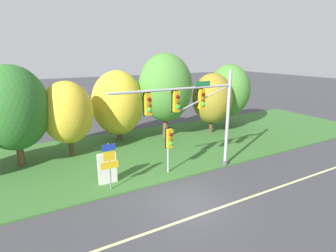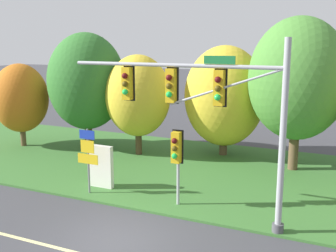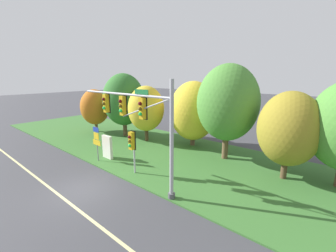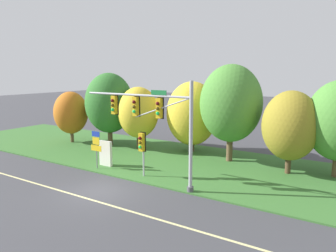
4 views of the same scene
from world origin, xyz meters
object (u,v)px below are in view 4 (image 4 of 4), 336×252
route_sign_post (96,145)px  tree_behind_signpost (138,112)px  tree_nearest_road (71,113)px  tree_left_of_mast (109,103)px  traffic_signal_mast (154,117)px  tree_tall_centre (231,104)px  tree_mid_verge (192,114)px  info_kiosk (106,153)px  tree_right_far (290,126)px  pedestrian_signal_near_kerb (142,145)px

route_sign_post → tree_behind_signpost: (-1.11, 6.46, 1.61)m
tree_nearest_road → tree_left_of_mast: size_ratio=0.73×
traffic_signal_mast → route_sign_post: size_ratio=2.93×
traffic_signal_mast → tree_tall_centre: (1.93, 7.62, 0.29)m
tree_mid_verge → route_sign_post: bearing=-111.7°
route_sign_post → tree_left_of_mast: bearing=125.3°
route_sign_post → tree_tall_centre: 10.70m
traffic_signal_mast → info_kiosk: bearing=166.5°
tree_left_of_mast → tree_right_far: bearing=0.2°
tree_left_of_mast → tree_tall_centre: 11.93m
tree_tall_centre → tree_mid_verge: bearing=163.4°
tree_behind_signpost → tree_mid_verge: tree_mid_verge is taller
traffic_signal_mast → tree_mid_verge: bearing=103.6°
pedestrian_signal_near_kerb → tree_behind_signpost: bearing=129.4°
pedestrian_signal_near_kerb → route_sign_post: pedestrian_signal_near_kerb is taller
tree_tall_centre → tree_behind_signpost: bearing=-175.1°
pedestrian_signal_near_kerb → tree_behind_signpost: (-5.09, 6.19, 1.17)m
tree_behind_signpost → info_kiosk: (1.19, -5.59, -2.43)m
tree_behind_signpost → tree_mid_verge: 4.86m
tree_nearest_road → tree_behind_signpost: size_ratio=0.89×
tree_tall_centre → route_sign_post: bearing=-135.8°
tree_behind_signpost → route_sign_post: bearing=-80.2°
traffic_signal_mast → tree_nearest_road: size_ratio=1.62×
tree_behind_signpost → tree_mid_verge: bearing=23.6°
tree_nearest_road → tree_right_far: bearing=3.3°
tree_mid_verge → tree_right_far: (8.76, -2.02, -0.00)m
route_sign_post → info_kiosk: size_ratio=1.48×
pedestrian_signal_near_kerb → tree_nearest_road: 13.53m
tree_nearest_road → route_sign_post: bearing=-31.1°
pedestrian_signal_near_kerb → tree_right_far: size_ratio=0.53×
pedestrian_signal_near_kerb → info_kiosk: 4.15m
tree_nearest_road → tree_left_of_mast: tree_left_of_mast is taller
route_sign_post → traffic_signal_mast: bearing=-4.4°
tree_tall_centre → traffic_signal_mast: bearing=-104.2°
pedestrian_signal_near_kerb → tree_mid_verge: 8.25m
tree_left_of_mast → tree_behind_signpost: size_ratio=1.22×
tree_left_of_mast → route_sign_post: bearing=-54.7°
tree_tall_centre → pedestrian_signal_near_kerb: bearing=-116.4°
pedestrian_signal_near_kerb → tree_left_of_mast: 10.55m
tree_left_of_mast → tree_tall_centre: (11.89, 0.88, 0.52)m
tree_right_far → pedestrian_signal_near_kerb: bearing=-143.0°
tree_left_of_mast → tree_mid_verge: (7.82, 2.10, -0.69)m
tree_right_far → tree_mid_verge: bearing=167.0°
tree_tall_centre → tree_right_far: (4.69, -0.81, -1.21)m
tree_left_of_mast → tree_tall_centre: bearing=4.2°
pedestrian_signal_near_kerb → tree_tall_centre: tree_tall_centre is taller
route_sign_post → tree_mid_verge: tree_mid_verge is taller
traffic_signal_mast → info_kiosk: 6.49m
pedestrian_signal_near_kerb → tree_nearest_road: size_ratio=0.60×
traffic_signal_mast → tree_mid_verge: (-2.14, 8.84, -0.92)m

